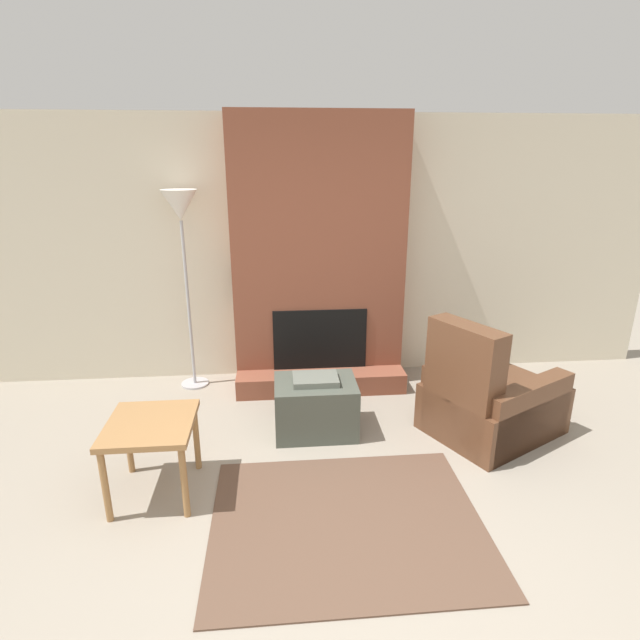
% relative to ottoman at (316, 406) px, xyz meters
% --- Properties ---
extents(ground_plane, '(24.00, 24.00, 0.00)m').
position_rel_ottoman_xyz_m(ground_plane, '(0.11, -1.62, -0.23)').
color(ground_plane, gray).
extents(wall_back, '(7.10, 0.06, 2.60)m').
position_rel_ottoman_xyz_m(wall_back, '(0.11, 1.26, 1.07)').
color(wall_back, beige).
rests_on(wall_back, ground_plane).
extents(fireplace, '(1.65, 0.65, 2.60)m').
position_rel_ottoman_xyz_m(fireplace, '(0.11, 1.03, 1.00)').
color(fireplace, brown).
rests_on(fireplace, ground_plane).
extents(ottoman, '(0.67, 0.49, 0.50)m').
position_rel_ottoman_xyz_m(ottoman, '(0.00, 0.00, 0.00)').
color(ottoman, '#474C42').
rests_on(ottoman, ground_plane).
extents(armchair, '(1.27, 1.18, 1.02)m').
position_rel_ottoman_xyz_m(armchair, '(1.41, -0.16, 0.05)').
color(armchair, brown).
rests_on(armchair, ground_plane).
extents(side_table, '(0.56, 0.60, 0.55)m').
position_rel_ottoman_xyz_m(side_table, '(-1.15, -0.71, 0.23)').
color(side_table, '#9E7042').
rests_on(side_table, ground_plane).
extents(floor_lamp_left, '(0.33, 0.33, 1.92)m').
position_rel_ottoman_xyz_m(floor_lamp_left, '(-1.15, 1.01, 1.44)').
color(floor_lamp_left, '#ADADB2').
rests_on(floor_lamp_left, ground_plane).
extents(area_rug, '(1.71, 1.38, 0.01)m').
position_rel_ottoman_xyz_m(area_rug, '(0.11, -1.13, -0.23)').
color(area_rug, brown).
rests_on(area_rug, ground_plane).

